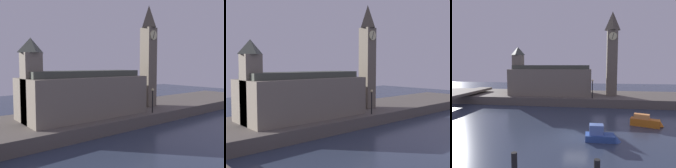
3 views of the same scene
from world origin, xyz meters
TOP-DOWN VIEW (x-y plane):
  - ground_plane at (0.00, 0.00)m, footprint 120.00×120.00m
  - far_embankment at (0.00, 20.00)m, footprint 70.00×12.00m
  - clock_tower at (5.43, 19.12)m, footprint 2.11×2.17m
  - parliament_hall at (-6.90, 19.33)m, footprint 16.13×6.96m
  - streetlamp at (1.77, 14.96)m, footprint 0.36×0.36m
  - boat_tour_blue at (2.73, -1.03)m, footprint 3.50×1.48m
  - boat_patrol_orange at (8.35, 4.46)m, footprint 4.06×2.16m

SIDE VIEW (x-z plane):
  - ground_plane at x=0.00m, z-range 0.00..0.00m
  - boat_tour_blue at x=2.73m, z-range -0.27..1.34m
  - boat_patrol_orange at x=8.35m, z-range -0.17..1.32m
  - far_embankment at x=0.00m, z-range 0.00..1.50m
  - streetlamp at x=1.77m, z-range 1.96..5.34m
  - parliament_hall at x=-6.90m, z-range -0.40..9.22m
  - clock_tower at x=5.43m, z-range 1.79..17.79m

